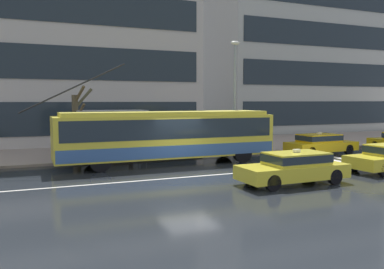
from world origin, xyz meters
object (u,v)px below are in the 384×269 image
pedestrian_walking_past (79,129)px  street_lamp (235,87)px  trolleybus (167,135)px  taxi_ahead_of_bus (320,143)px  pedestrian_at_shelter (132,129)px  pedestrian_approaching_curb (218,126)px  street_tree_bare (76,121)px  taxi_oncoming_near (294,166)px  bus_shelter (111,121)px

pedestrian_walking_past → street_lamp: bearing=-11.9°
trolleybus → taxi_ahead_of_bus: (9.98, -0.11, -0.83)m
pedestrian_at_shelter → pedestrian_approaching_curb: pedestrian_at_shelter is taller
trolleybus → street_tree_bare: size_ratio=3.19×
trolleybus → taxi_oncoming_near: size_ratio=2.87×
pedestrian_approaching_curb → bus_shelter: bearing=174.9°
pedestrian_at_shelter → pedestrian_walking_past: 3.17m
taxi_ahead_of_bus → street_tree_bare: size_ratio=1.13×
taxi_oncoming_near → street_tree_bare: bearing=124.5°
taxi_ahead_of_bus → street_tree_bare: street_tree_bare is taller
bus_shelter → pedestrian_approaching_curb: bearing=-5.1°
street_lamp → trolleybus: bearing=-156.2°
bus_shelter → pedestrian_approaching_curb: bus_shelter is taller
street_tree_bare → bus_shelter: bearing=4.5°
street_tree_bare → pedestrian_at_shelter: bearing=-21.0°
pedestrian_at_shelter → street_tree_bare: 3.17m
taxi_oncoming_near → pedestrian_at_shelter: size_ratio=2.27×
bus_shelter → pedestrian_at_shelter: 1.64m
bus_shelter → street_tree_bare: 2.00m
taxi_oncoming_near → pedestrian_at_shelter: (-4.28, 9.36, 1.03)m
trolleybus → pedestrian_approaching_curb: bearing=35.8°
bus_shelter → street_lamp: bearing=-12.2°
pedestrian_at_shelter → pedestrian_walking_past: (-2.72, 1.62, -0.03)m
pedestrian_at_shelter → trolleybus: bearing=-64.4°
bus_shelter → pedestrian_walking_past: 1.87m
pedestrian_at_shelter → bus_shelter: bearing=126.2°
street_tree_bare → street_lamp: bearing=-8.8°
trolleybus → pedestrian_at_shelter: size_ratio=6.52×
pedestrian_at_shelter → street_lamp: (6.50, -0.33, 2.45)m
street_lamp → street_tree_bare: street_lamp is taller
trolleybus → taxi_oncoming_near: 7.42m
pedestrian_at_shelter → pedestrian_approaching_curb: bearing=6.7°
street_lamp → street_tree_bare: (-9.43, 1.46, -2.03)m
taxi_oncoming_near → pedestrian_approaching_curb: (1.57, 10.04, 1.00)m
taxi_oncoming_near → street_tree_bare: 12.81m
pedestrian_approaching_curb → street_tree_bare: street_tree_bare is taller
pedestrian_approaching_curb → pedestrian_at_shelter: bearing=-173.3°
taxi_ahead_of_bus → pedestrian_at_shelter: bearing=166.3°
pedestrian_at_shelter → taxi_oncoming_near: bearing=-65.4°
pedestrian_walking_past → street_tree_bare: 0.70m
taxi_oncoming_near → taxi_ahead_of_bus: bearing=43.6°
bus_shelter → pedestrian_at_shelter: bearing=-53.8°
taxi_ahead_of_bus → bus_shelter: bearing=161.7°
taxi_ahead_of_bus → bus_shelter: (-12.18, 4.02, 1.43)m
bus_shelter → taxi_ahead_of_bus: bearing=-18.3°
pedestrian_approaching_curb → taxi_oncoming_near: bearing=-98.9°
pedestrian_at_shelter → pedestrian_walking_past: size_ratio=1.03×
pedestrian_walking_past → street_lamp: 9.74m
street_lamp → street_tree_bare: 9.75m
bus_shelter → street_tree_bare: (-1.99, -0.16, 0.02)m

